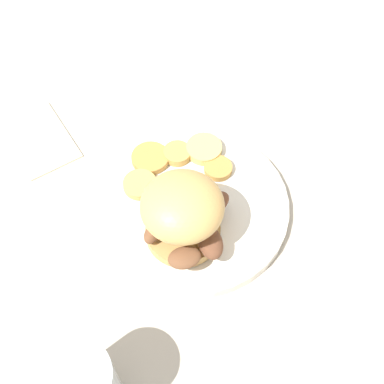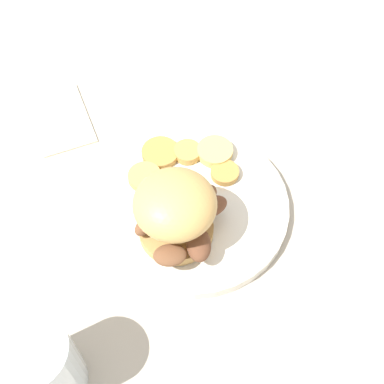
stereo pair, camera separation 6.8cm
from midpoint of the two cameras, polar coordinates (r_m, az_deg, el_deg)
name	(u,v)px [view 2 (the right image)]	position (r m, az deg, el deg)	size (l,w,h in m)	color
ground_plane	(192,210)	(0.72, 2.71, -2.10)	(4.00, 4.00, 0.00)	#B2A899
dinner_plate	(192,206)	(0.71, 2.74, -1.67)	(0.26, 0.26, 0.02)	white
sandwich	(177,212)	(0.64, 1.44, -2.43)	(0.13, 0.11, 0.10)	tan
potato_round_0	(160,153)	(0.74, -0.78, 4.03)	(0.05, 0.05, 0.01)	#BC8942
potato_round_1	(145,177)	(0.72, -2.39, 1.42)	(0.05, 0.05, 0.01)	tan
potato_round_2	(215,151)	(0.75, 5.08, 4.14)	(0.05, 0.05, 0.01)	#DBB766
potato_round_3	(225,173)	(0.73, 6.20, 1.86)	(0.04, 0.04, 0.01)	#BC8942
potato_round_4	(187,152)	(0.74, 2.14, 4.10)	(0.04, 0.04, 0.01)	tan
fork	(383,188)	(0.79, 22.06, 0.21)	(0.07, 0.16, 0.00)	silver
drinking_glass	(42,366)	(0.59, -12.47, -17.98)	(0.08, 0.08, 0.11)	silver
napkin	(61,119)	(0.83, -11.54, 7.50)	(0.12, 0.08, 0.01)	beige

